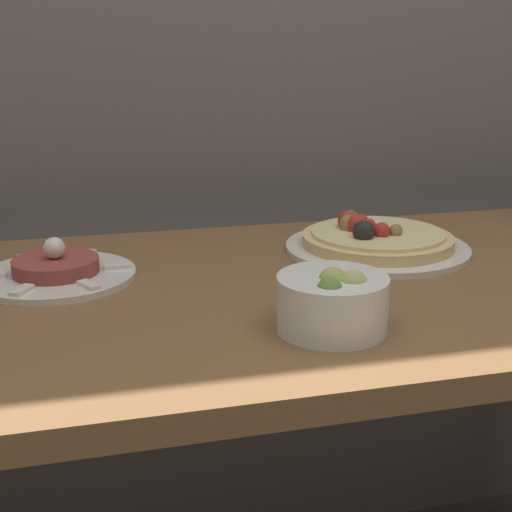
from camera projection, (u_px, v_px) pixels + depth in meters
name	position (u px, v px, depth m)	size (l,w,h in m)	color
dining_table	(305.00, 350.00, 1.07)	(1.49, 0.68, 0.79)	brown
pizza_plate	(376.00, 241.00, 1.19)	(0.31, 0.31, 0.06)	silver
tartare_plate	(56.00, 271.00, 1.05)	(0.23, 0.23, 0.06)	silver
small_bowl	(333.00, 302.00, 0.85)	(0.13, 0.13, 0.08)	white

